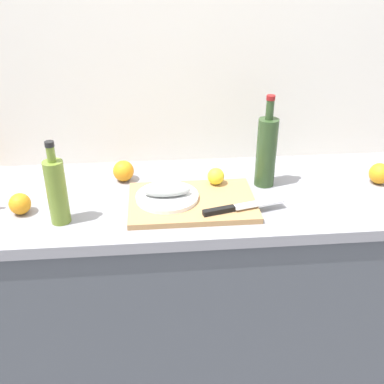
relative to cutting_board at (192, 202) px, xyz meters
name	(u,v)px	position (x,y,z in m)	size (l,w,h in m)	color
ground_plane	(206,365)	(0.07, 0.08, -0.91)	(12.00, 12.00, 0.00)	slate
back_wall	(201,75)	(0.07, 0.40, 0.34)	(3.20, 0.05, 2.50)	white
kitchen_counter	(207,289)	(0.07, 0.08, -0.46)	(2.00, 0.60, 0.90)	#4C5159
cutting_board	(192,202)	(0.00, 0.00, 0.00)	(0.44, 0.29, 0.02)	tan
white_plate	(167,197)	(-0.09, 0.01, 0.02)	(0.22, 0.22, 0.01)	white
fish_fillet	(167,190)	(-0.09, 0.01, 0.04)	(0.16, 0.07, 0.04)	#999E99
chef_knife	(234,208)	(0.13, -0.08, 0.02)	(0.29, 0.10, 0.02)	silver
lemon_0	(216,176)	(0.10, 0.11, 0.04)	(0.06, 0.06, 0.06)	yellow
olive_oil_bottle	(57,190)	(-0.44, -0.07, 0.10)	(0.06, 0.06, 0.28)	olive
wine_bottle	(266,151)	(0.28, 0.13, 0.13)	(0.07, 0.07, 0.34)	#2D4723
orange_0	(123,171)	(-0.24, 0.21, 0.03)	(0.08, 0.08, 0.08)	orange
orange_2	(380,173)	(0.72, 0.10, 0.03)	(0.08, 0.08, 0.08)	orange
orange_3	(20,204)	(-0.58, -0.01, 0.03)	(0.07, 0.07, 0.07)	orange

